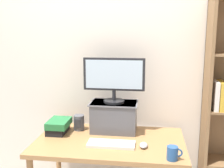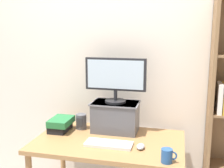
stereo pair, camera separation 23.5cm
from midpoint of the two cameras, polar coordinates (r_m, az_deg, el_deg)
back_wall at (r=2.71m, az=4.29°, el=2.96°), size 7.00×0.08×2.60m
desk at (r=2.44m, az=2.17°, el=-13.21°), size 1.24×0.75×0.77m
riser_box at (r=2.55m, az=3.35°, el=-6.57°), size 0.43×0.27×0.27m
computer_monitor at (r=2.47m, az=3.44°, el=1.35°), size 0.54×0.19×0.40m
keyboard at (r=2.29m, az=2.33°, el=-12.11°), size 0.38×0.15×0.02m
computer_mouse at (r=2.26m, az=8.89°, el=-12.49°), size 0.06×0.10×0.04m
book_stack at (r=2.60m, az=-7.86°, el=-8.12°), size 0.18×0.25×0.12m
coffee_mug at (r=2.07m, az=14.46°, el=-14.00°), size 0.11×0.08×0.10m
desk_speaker at (r=2.63m, az=-3.72°, el=-7.64°), size 0.10×0.10×0.14m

